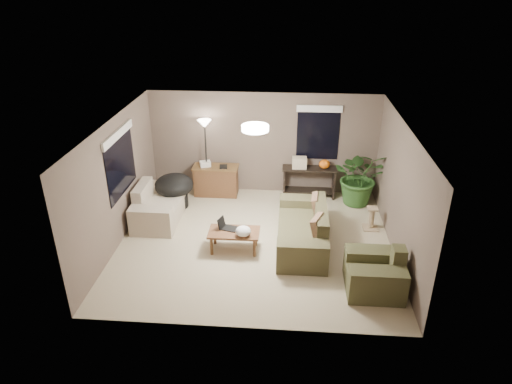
# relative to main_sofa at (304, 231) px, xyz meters

# --- Properties ---
(room_shell) EXTENTS (5.50, 5.50, 5.50)m
(room_shell) POSITION_rel_main_sofa_xyz_m (-0.98, -0.02, 0.96)
(room_shell) COLOR tan
(room_shell) RESTS_ON ground
(main_sofa) EXTENTS (0.95, 2.20, 0.85)m
(main_sofa) POSITION_rel_main_sofa_xyz_m (0.00, 0.00, 0.00)
(main_sofa) COLOR brown
(main_sofa) RESTS_ON ground
(throw_pillows) EXTENTS (0.38, 1.39, 0.47)m
(throw_pillows) POSITION_rel_main_sofa_xyz_m (0.26, 0.00, 0.36)
(throw_pillows) COLOR #8C7251
(throw_pillows) RESTS_ON main_sofa
(loveseat) EXTENTS (0.90, 1.60, 0.85)m
(loveseat) POSITION_rel_main_sofa_xyz_m (-3.21, 0.77, 0.00)
(loveseat) COLOR beige
(loveseat) RESTS_ON ground
(armchair) EXTENTS (0.95, 1.00, 0.85)m
(armchair) POSITION_rel_main_sofa_xyz_m (1.20, -1.36, 0.00)
(armchair) COLOR #47472B
(armchair) RESTS_ON ground
(coffee_table) EXTENTS (1.00, 0.55, 0.42)m
(coffee_table) POSITION_rel_main_sofa_xyz_m (-1.38, -0.33, 0.06)
(coffee_table) COLOR brown
(coffee_table) RESTS_ON ground
(laptop) EXTENTS (0.42, 0.31, 0.24)m
(laptop) POSITION_rel_main_sofa_xyz_m (-1.55, -0.23, 0.19)
(laptop) COLOR black
(laptop) RESTS_ON coffee_table
(plastic_bag) EXTENTS (0.35, 0.33, 0.21)m
(plastic_bag) POSITION_rel_main_sofa_xyz_m (-1.18, -0.48, 0.23)
(plastic_bag) COLOR white
(plastic_bag) RESTS_ON coffee_table
(desk) EXTENTS (1.10, 0.50, 0.75)m
(desk) POSITION_rel_main_sofa_xyz_m (-2.12, 2.14, 0.08)
(desk) COLOR brown
(desk) RESTS_ON ground
(desk_papers) EXTENTS (0.70, 0.31, 0.12)m
(desk_papers) POSITION_rel_main_sofa_xyz_m (-2.28, 2.13, 0.51)
(desk_papers) COLOR silver
(desk_papers) RESTS_ON desk
(console_table) EXTENTS (1.30, 0.40, 0.75)m
(console_table) POSITION_rel_main_sofa_xyz_m (0.15, 2.23, 0.14)
(console_table) COLOR black
(console_table) RESTS_ON ground
(pumpkin) EXTENTS (0.29, 0.29, 0.22)m
(pumpkin) POSITION_rel_main_sofa_xyz_m (0.50, 2.23, 0.56)
(pumpkin) COLOR orange
(pumpkin) RESTS_ON console_table
(cardboard_box) EXTENTS (0.34, 0.26, 0.26)m
(cardboard_box) POSITION_rel_main_sofa_xyz_m (-0.10, 2.23, 0.58)
(cardboard_box) COLOR beige
(cardboard_box) RESTS_ON console_table
(papasan_chair) EXTENTS (0.98, 0.98, 0.80)m
(papasan_chair) POSITION_rel_main_sofa_xyz_m (-2.99, 1.43, 0.17)
(papasan_chair) COLOR black
(papasan_chair) RESTS_ON ground
(floor_lamp) EXTENTS (0.32, 0.32, 1.91)m
(floor_lamp) POSITION_rel_main_sofa_xyz_m (-2.34, 2.14, 1.30)
(floor_lamp) COLOR black
(floor_lamp) RESTS_ON ground
(ceiling_fixture) EXTENTS (0.50, 0.50, 0.10)m
(ceiling_fixture) POSITION_rel_main_sofa_xyz_m (-0.98, -0.02, 2.15)
(ceiling_fixture) COLOR white
(ceiling_fixture) RESTS_ON room_shell
(houseplant) EXTENTS (1.24, 1.38, 1.08)m
(houseplant) POSITION_rel_main_sofa_xyz_m (1.33, 1.93, 0.24)
(houseplant) COLOR #2D5923
(houseplant) RESTS_ON ground
(cat_scratching_post) EXTENTS (0.32, 0.32, 0.50)m
(cat_scratching_post) POSITION_rel_main_sofa_xyz_m (1.45, 0.73, -0.08)
(cat_scratching_post) COLOR tan
(cat_scratching_post) RESTS_ON ground
(window_left) EXTENTS (0.05, 1.56, 1.33)m
(window_left) POSITION_rel_main_sofa_xyz_m (-3.71, 0.28, 1.49)
(window_left) COLOR black
(window_left) RESTS_ON room_shell
(window_back) EXTENTS (1.06, 0.05, 1.33)m
(window_back) POSITION_rel_main_sofa_xyz_m (0.32, 2.46, 1.49)
(window_back) COLOR black
(window_back) RESTS_ON room_shell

